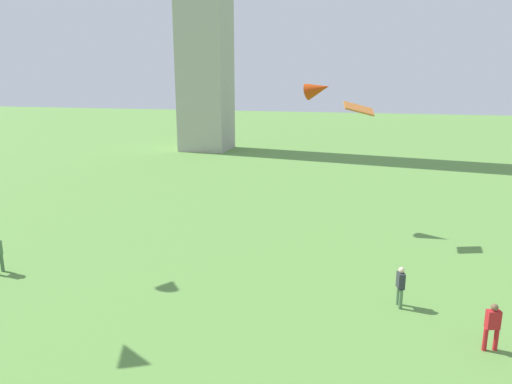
{
  "coord_description": "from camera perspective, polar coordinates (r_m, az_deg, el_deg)",
  "views": [
    {
      "loc": [
        4.64,
        2.15,
        8.83
      ],
      "look_at": [
        0.12,
        20.53,
        4.19
      ],
      "focal_mm": 33.6,
      "sensor_mm": 36.0,
      "label": 1
    }
  ],
  "objects": [
    {
      "name": "person_2",
      "position": [
        19.69,
        16.81,
        -10.49
      ],
      "size": [
        0.34,
        0.5,
        1.64
      ],
      "rotation": [
        0.0,
        0.0,
        1.8
      ],
      "color": "#51754C",
      "rests_on": "ground_plane"
    },
    {
      "name": "kite_flying_6",
      "position": [
        26.38,
        12.13,
        9.69
      ],
      "size": [
        1.69,
        1.4,
        0.76
      ],
      "rotation": [
        0.0,
        0.0,
        0.22
      ],
      "color": "#BD6727"
    },
    {
      "name": "person_1",
      "position": [
        17.89,
        26.33,
        -13.93
      ],
      "size": [
        0.5,
        0.36,
        1.66
      ],
      "rotation": [
        0.0,
        0.0,
        3.42
      ],
      "color": "red",
      "rests_on": "ground_plane"
    },
    {
      "name": "kite_flying_4",
      "position": [
        28.26,
        7.37,
        12.05
      ],
      "size": [
        1.75,
        1.31,
        1.28
      ],
      "rotation": [
        0.0,
        0.0,
        1.33
      ],
      "color": "#BA360A"
    }
  ]
}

